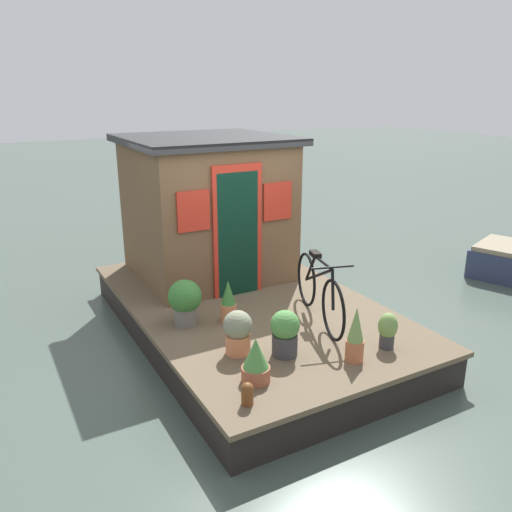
% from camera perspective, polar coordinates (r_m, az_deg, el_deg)
% --- Properties ---
extents(ground_plane, '(60.00, 60.00, 0.00)m').
position_cam_1_polar(ground_plane, '(7.16, -0.78, -8.38)').
color(ground_plane, '#47564C').
extents(houseboat_deck, '(4.85, 2.97, 0.45)m').
position_cam_1_polar(houseboat_deck, '(7.06, -0.79, -6.72)').
color(houseboat_deck, brown).
rests_on(houseboat_deck, ground_plane).
extents(houseboat_cabin, '(2.19, 2.27, 2.08)m').
position_cam_1_polar(houseboat_cabin, '(7.78, -5.44, 5.47)').
color(houseboat_cabin, brown).
rests_on(houseboat_cabin, houseboat_deck).
extents(bicycle, '(1.65, 0.63, 0.85)m').
position_cam_1_polar(bicycle, '(6.32, 6.96, -3.83)').
color(bicycle, black).
rests_on(bicycle, houseboat_deck).
extents(potted_plant_lavender, '(0.20, 0.20, 0.54)m').
position_cam_1_polar(potted_plant_lavender, '(6.30, -3.08, -5.13)').
color(potted_plant_lavender, '#C6754C').
rests_on(potted_plant_lavender, houseboat_deck).
extents(potted_plant_rosemary, '(0.19, 0.19, 0.61)m').
position_cam_1_polar(potted_plant_rosemary, '(5.51, 10.92, -8.63)').
color(potted_plant_rosemary, '#B2603D').
rests_on(potted_plant_rosemary, houseboat_deck).
extents(potted_plant_thyme, '(0.29, 0.29, 0.46)m').
position_cam_1_polar(potted_plant_thyme, '(5.09, -0.02, -11.54)').
color(potted_plant_thyme, '#935138').
rests_on(potted_plant_thyme, houseboat_deck).
extents(potted_plant_ivy, '(0.32, 0.32, 0.49)m').
position_cam_1_polar(potted_plant_ivy, '(5.57, -2.02, -8.32)').
color(potted_plant_ivy, '#C6754C').
rests_on(potted_plant_ivy, houseboat_deck).
extents(potted_plant_mint, '(0.21, 0.21, 0.41)m').
position_cam_1_polar(potted_plant_mint, '(5.88, 14.34, -7.86)').
color(potted_plant_mint, '#38383D').
rests_on(potted_plant_mint, houseboat_deck).
extents(potted_plant_geranium, '(0.32, 0.32, 0.51)m').
position_cam_1_polar(potted_plant_geranium, '(5.54, 3.22, -8.39)').
color(potted_plant_geranium, '#38383D').
rests_on(potted_plant_geranium, houseboat_deck).
extents(potted_plant_succulent, '(0.41, 0.41, 0.57)m').
position_cam_1_polar(potted_plant_succulent, '(6.26, -7.85, -4.86)').
color(potted_plant_succulent, slate).
rests_on(potted_plant_succulent, houseboat_deck).
extents(mooring_bollard, '(0.12, 0.12, 0.22)m').
position_cam_1_polar(mooring_bollard, '(4.81, -0.97, -14.89)').
color(mooring_bollard, brown).
rests_on(mooring_bollard, houseboat_deck).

